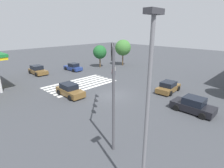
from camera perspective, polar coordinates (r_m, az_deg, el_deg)
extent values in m
plane|color=#3D3F44|center=(22.32, 0.00, -3.72)|extent=(122.31, 122.31, 0.00)
cube|color=silver|center=(29.08, -12.90, 1.00)|extent=(10.47, 0.60, 0.01)
cube|color=silver|center=(28.31, -11.85, 0.62)|extent=(10.47, 0.60, 0.01)
cube|color=silver|center=(27.56, -10.74, 0.21)|extent=(10.47, 0.60, 0.01)
cube|color=silver|center=(26.81, -9.57, -0.22)|extent=(10.47, 0.60, 0.01)
cube|color=silver|center=(26.08, -8.34, -0.67)|extent=(10.47, 0.60, 0.01)
cube|color=silver|center=(25.37, -7.03, -1.15)|extent=(10.47, 0.60, 0.01)
cylinder|color=#47474C|center=(11.34, 0.47, -6.28)|extent=(0.18, 0.18, 7.13)
cylinder|color=#47474C|center=(13.76, 0.27, 12.34)|extent=(4.81, 4.81, 0.12)
cube|color=black|center=(12.49, 0.35, 9.60)|extent=(0.40, 0.40, 0.84)
sphere|color=red|center=(12.64, 0.34, 9.70)|extent=(0.16, 0.16, 0.16)
cube|color=black|center=(13.92, 0.26, 10.45)|extent=(0.40, 0.40, 0.84)
sphere|color=gold|center=(14.08, 0.25, 10.54)|extent=(0.16, 0.16, 0.16)
cube|color=black|center=(15.35, 0.19, 11.15)|extent=(0.40, 0.40, 0.84)
sphere|color=green|center=(15.51, 0.18, 11.22)|extent=(0.16, 0.16, 0.16)
cube|color=black|center=(16.79, 0.13, 11.72)|extent=(0.40, 0.40, 0.84)
sphere|color=red|center=(16.95, 0.12, 11.78)|extent=(0.16, 0.16, 0.16)
cube|color=black|center=(19.74, 24.83, -6.83)|extent=(1.94, 4.15, 0.69)
cube|color=black|center=(19.47, 25.26, -5.00)|extent=(1.72, 1.96, 0.71)
cylinder|color=black|center=(19.41, 20.19, -7.32)|extent=(0.23, 0.63, 0.63)
cylinder|color=black|center=(21.06, 22.49, -5.60)|extent=(0.23, 0.63, 0.63)
cylinder|color=black|center=(18.64, 27.34, -9.35)|extent=(0.23, 0.63, 0.63)
cylinder|color=black|center=(20.35, 29.11, -7.37)|extent=(0.23, 0.63, 0.63)
cube|color=brown|center=(24.62, 17.89, -1.31)|extent=(4.24, 2.03, 0.62)
cube|color=black|center=(24.33, 17.93, 0.02)|extent=(2.10, 1.73, 0.63)
cylinder|color=black|center=(26.13, 17.17, -0.52)|extent=(0.67, 0.26, 0.66)
cylinder|color=black|center=(25.51, 20.89, -1.36)|extent=(0.67, 0.26, 0.66)
cylinder|color=black|center=(23.91, 14.62, -1.99)|extent=(0.67, 0.26, 0.66)
cylinder|color=black|center=(23.23, 18.63, -2.96)|extent=(0.67, 0.26, 0.66)
cube|color=navy|center=(36.29, -12.63, 5.14)|extent=(1.89, 4.23, 0.64)
cube|color=black|center=(35.94, -12.44, 6.10)|extent=(1.61, 1.88, 0.68)
cylinder|color=black|center=(36.89, -14.88, 4.89)|extent=(0.25, 0.64, 0.63)
cylinder|color=black|center=(37.85, -12.70, 5.37)|extent=(0.25, 0.64, 0.63)
cylinder|color=black|center=(34.82, -12.51, 4.32)|extent=(0.25, 0.64, 0.63)
cylinder|color=black|center=(35.83, -10.27, 4.83)|extent=(0.25, 0.64, 0.63)
cube|color=brown|center=(22.67, -13.49, -2.44)|extent=(1.83, 4.39, 0.71)
cube|color=black|center=(22.64, -13.92, -0.67)|extent=(1.60, 2.20, 0.65)
cylinder|color=black|center=(22.10, -9.69, -3.29)|extent=(0.24, 0.66, 0.66)
cylinder|color=black|center=(21.24, -13.61, -4.45)|extent=(0.24, 0.66, 0.66)
cylinder|color=black|center=(24.26, -13.33, -1.60)|extent=(0.24, 0.66, 0.66)
cylinder|color=black|center=(23.47, -17.00, -2.57)|extent=(0.24, 0.66, 0.66)
cube|color=brown|center=(35.25, -22.99, 3.82)|extent=(1.98, 4.50, 0.66)
cube|color=black|center=(35.47, -23.37, 5.01)|extent=(1.76, 2.14, 0.73)
cylinder|color=black|center=(34.41, -20.55, 3.49)|extent=(0.23, 0.68, 0.68)
cylinder|color=black|center=(33.68, -23.57, 2.83)|extent=(0.23, 0.68, 0.68)
cylinder|color=black|center=(36.91, -22.38, 4.19)|extent=(0.23, 0.68, 0.68)
cylinder|color=black|center=(36.23, -25.24, 3.59)|extent=(0.23, 0.68, 0.68)
cylinder|color=#232842|center=(31.92, 0.94, 3.70)|extent=(0.14, 0.14, 0.81)
cylinder|color=#232842|center=(31.92, 0.66, 3.70)|extent=(0.14, 0.14, 0.81)
cube|color=beige|center=(31.75, 0.81, 4.97)|extent=(0.40, 0.41, 0.64)
sphere|color=#8C6647|center=(31.66, 0.81, 5.73)|extent=(0.22, 0.22, 0.22)
cylinder|color=slate|center=(7.55, 11.09, -13.49)|extent=(0.16, 0.16, 8.64)
cube|color=#333338|center=(6.50, 13.57, 22.09)|extent=(0.80, 0.36, 0.20)
cylinder|color=brown|center=(38.32, -3.93, 7.01)|extent=(0.26, 0.26, 2.06)
sphere|color=#1E5B28|center=(37.96, -4.00, 10.37)|extent=(2.90, 2.90, 2.90)
cylinder|color=brown|center=(40.14, 3.52, 7.85)|extent=(0.26, 0.26, 2.52)
sphere|color=#3D7533|center=(39.76, 3.60, 11.76)|extent=(3.51, 3.51, 3.51)
cylinder|color=red|center=(33.09, 0.16, 4.11)|extent=(0.22, 0.22, 0.70)
sphere|color=red|center=(33.00, 0.16, 4.81)|extent=(0.20, 0.20, 0.20)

